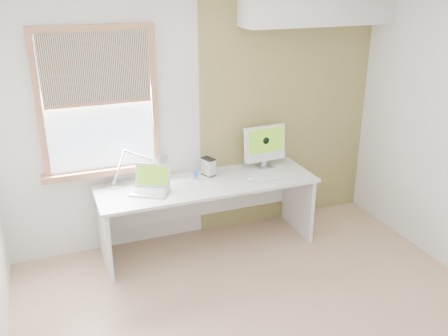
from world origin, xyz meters
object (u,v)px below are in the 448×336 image
external_drive (208,167)px  laptop (151,185)px  desk_lamp (151,167)px  imac (265,144)px  desk (205,198)px

external_drive → laptop: bearing=-164.8°
desk_lamp → imac: (1.25, 0.07, 0.06)m
desk_lamp → external_drive: desk_lamp is taller
desk_lamp → laptop: 0.18m
desk → laptop: size_ratio=4.99×
imac → laptop: bearing=-172.0°
laptop → desk: bearing=5.9°
laptop → imac: size_ratio=0.94×
desk_lamp → imac: bearing=3.3°
desk_lamp → laptop: size_ratio=1.46×
desk_lamp → imac: 1.25m
desk → laptop: laptop is taller
desk → desk_lamp: 0.66m
desk_lamp → external_drive: size_ratio=3.48×
desk → desk_lamp: size_ratio=3.41×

